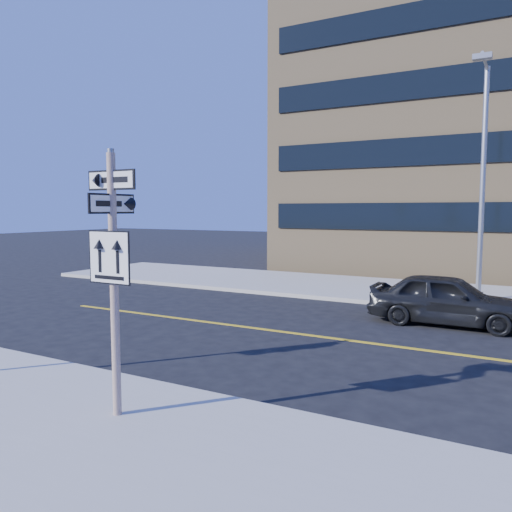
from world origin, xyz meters
The scene contains 5 objects.
ground centered at (0.00, 0.00, 0.00)m, with size 120.00×120.00×0.00m, color black.
sign_pole centered at (0.00, -2.51, 2.44)m, with size 0.92×0.92×4.06m.
parked_car_a centered at (3.49, 7.06, 0.74)m, with size 4.36×1.75×1.48m, color black.
streetlight_a centered at (4.00, 10.76, 4.76)m, with size 0.55×2.25×8.00m.
building_brick centered at (2.00, 25.00, 9.00)m, with size 18.00×18.00×18.00m, color #A18559.
Camera 1 is at (5.48, -8.02, 3.31)m, focal length 35.00 mm.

